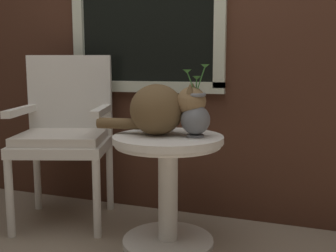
{
  "coord_description": "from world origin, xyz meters",
  "views": [
    {
      "loc": [
        0.75,
        -1.67,
        0.93
      ],
      "look_at": [
        0.09,
        0.19,
        0.64
      ],
      "focal_mm": 42.05,
      "sensor_mm": 36.0,
      "label": 1
    }
  ],
  "objects": [
    {
      "name": "wicker_chair",
      "position": [
        -0.63,
        0.34,
        0.57
      ],
      "size": [
        0.65,
        0.63,
        1.01
      ],
      "color": "silver",
      "rests_on": "ground_plane"
    },
    {
      "name": "cat",
      "position": [
        0.04,
        0.2,
        0.72
      ],
      "size": [
        0.58,
        0.29,
        0.27
      ],
      "color": "brown",
      "rests_on": "wicker_side_table"
    },
    {
      "name": "pewter_vase_with_ivy",
      "position": [
        0.22,
        0.21,
        0.69
      ],
      "size": [
        0.15,
        0.15,
        0.36
      ],
      "color": "slate",
      "rests_on": "wicker_side_table"
    },
    {
      "name": "wicker_side_table",
      "position": [
        0.09,
        0.19,
        0.39
      ],
      "size": [
        0.57,
        0.57,
        0.59
      ],
      "color": "silver",
      "rests_on": "ground_plane"
    },
    {
      "name": "back_wall",
      "position": [
        -0.01,
        0.69,
        1.3
      ],
      "size": [
        4.0,
        0.07,
        2.6
      ],
      "color": "#47281C",
      "rests_on": "ground_plane"
    }
  ]
}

